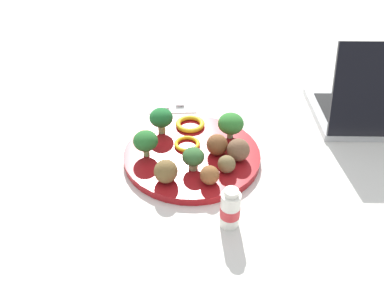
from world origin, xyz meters
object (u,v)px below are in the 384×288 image
object	(u,v)px
pepper_ring_back_right	(192,124)
napkin	(172,96)
broccoli_floret_back_left	(146,141)
yogurt_bottle	(230,209)
meatball_mid_right	(227,164)
meatball_far_rim	(238,150)
broccoli_floret_mid_right	(161,118)
meatball_front_left	(217,145)
fork	(179,95)
plate	(192,155)
knife	(165,96)
meatball_center	(166,171)
meatball_mid_left	(210,175)
broccoli_floret_near_rim	(193,157)
pepper_ring_near_rim	(187,144)
broccoli_floret_far_rim	(231,124)

from	to	relation	value
pepper_ring_back_right	napkin	size ratio (longest dim) A/B	0.38
broccoli_floret_back_left	yogurt_bottle	xyz separation A→B (m)	(0.18, 0.15, -0.02)
meatball_mid_right	napkin	bearing A→B (deg)	-162.51
meatball_far_rim	pepper_ring_back_right	size ratio (longest dim) A/B	0.70
broccoli_floret_back_left	meatball_mid_right	size ratio (longest dim) A/B	1.60
meatball_far_rim	napkin	distance (m)	0.32
broccoli_floret_mid_right	pepper_ring_back_right	xyz separation A→B (m)	(-0.02, 0.07, -0.03)
meatball_front_left	meatball_mid_right	xyz separation A→B (m)	(0.06, 0.01, -0.00)
fork	yogurt_bottle	size ratio (longest dim) A/B	1.56
plate	napkin	distance (m)	0.27
broccoli_floret_mid_right	knife	bearing A→B (deg)	178.33
meatball_mid_right	meatball_center	bearing A→B (deg)	-78.95
plate	broccoli_floret_back_left	distance (m)	0.10
broccoli_floret_mid_right	meatball_mid_left	world-z (taller)	broccoli_floret_mid_right
yogurt_bottle	meatball_far_rim	bearing A→B (deg)	167.29
broccoli_floret_back_left	broccoli_floret_near_rim	xyz separation A→B (m)	(0.05, 0.09, -0.01)
pepper_ring_near_rim	pepper_ring_back_right	size ratio (longest dim) A/B	0.83
broccoli_floret_far_rim	fork	bearing A→B (deg)	-152.64
meatball_mid_right	fork	xyz separation A→B (m)	(-0.32, -0.09, -0.03)
broccoli_floret_mid_right	fork	bearing A→B (deg)	167.10
meatball_mid_right	knife	distance (m)	0.34
meatball_front_left	knife	bearing A→B (deg)	-157.59
broccoli_floret_mid_right	meatball_mid_right	world-z (taller)	broccoli_floret_mid_right
meatball_mid_right	pepper_ring_back_right	bearing A→B (deg)	-159.74
meatball_mid_left	knife	xyz separation A→B (m)	(-0.35, -0.09, -0.03)
yogurt_bottle	pepper_ring_near_rim	bearing A→B (deg)	-162.73
broccoli_floret_mid_right	meatball_front_left	size ratio (longest dim) A/B	1.33
meatball_far_rim	broccoli_floret_mid_right	bearing A→B (deg)	-123.90
meatball_far_rim	fork	world-z (taller)	meatball_far_rim
knife	plate	bearing A→B (deg)	12.74
meatball_mid_left	yogurt_bottle	world-z (taller)	yogurt_bottle
knife	broccoli_floret_far_rim	bearing A→B (deg)	34.64
broccoli_floret_near_rim	meatball_front_left	xyz separation A→B (m)	(-0.05, 0.05, -0.01)
meatball_far_rim	fork	bearing A→B (deg)	-158.38
meatball_mid_right	pepper_ring_back_right	size ratio (longest dim) A/B	0.53
meatball_center	fork	distance (m)	0.34
meatball_far_rim	meatball_center	size ratio (longest dim) A/B	1.02
broccoli_floret_far_rim	pepper_ring_near_rim	xyz separation A→B (m)	(0.03, -0.09, -0.03)
broccoli_floret_mid_right	meatball_mid_left	size ratio (longest dim) A/B	1.60
broccoli_floret_far_rim	pepper_ring_back_right	xyz separation A→B (m)	(-0.05, -0.08, -0.03)
plate	meatball_mid_right	world-z (taller)	meatball_mid_right
pepper_ring_back_right	yogurt_bottle	xyz separation A→B (m)	(0.28, 0.05, 0.01)
broccoli_floret_mid_right	pepper_ring_back_right	bearing A→B (deg)	107.72
meatball_mid_right	knife	world-z (taller)	meatball_mid_right
broccoli_floret_near_rim	pepper_ring_near_rim	bearing A→B (deg)	-173.12
pepper_ring_near_rim	napkin	world-z (taller)	pepper_ring_near_rim
meatball_far_rim	knife	xyz separation A→B (m)	(-0.28, -0.15, -0.03)
plate	pepper_ring_near_rim	bearing A→B (deg)	-157.40
meatball_center	meatball_front_left	distance (m)	0.13
yogurt_bottle	broccoli_floret_back_left	bearing A→B (deg)	-140.32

